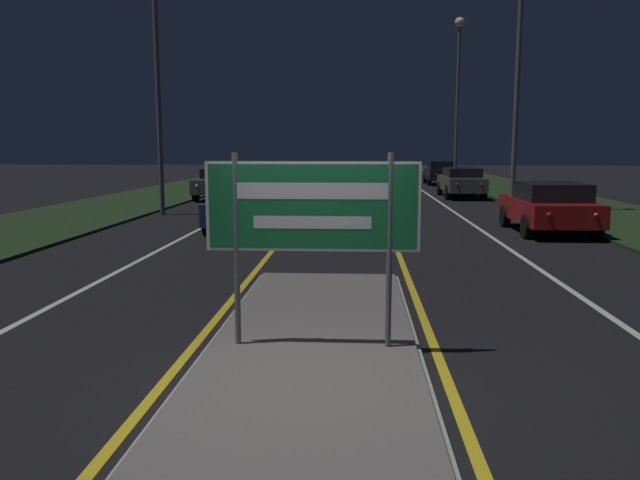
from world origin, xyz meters
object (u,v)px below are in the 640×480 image
object	(u,v)px
car_receding_0	(549,206)
car_receding_1	(461,181)
car_approaching_1	(220,183)
streetlight_right_near	(520,22)
highway_sign	(312,213)
streetlight_right_far	(458,73)
streetlight_left_near	(156,38)
car_receding_2	(441,172)
car_approaching_2	(316,171)
car_approaching_0	(247,205)

from	to	relation	value
car_receding_0	car_receding_1	bearing A→B (deg)	91.92
car_receding_0	car_approaching_1	size ratio (longest dim) A/B	0.91
streetlight_right_near	car_approaching_1	bearing A→B (deg)	153.69
highway_sign	car_receding_0	xyz separation A→B (m)	(6.00, 10.95, -0.92)
streetlight_right_far	car_approaching_1	world-z (taller)	streetlight_right_far
streetlight_left_near	streetlight_right_far	xyz separation A→B (m)	(13.21, 17.73, 0.74)
streetlight_left_near	highway_sign	bearing A→B (deg)	-66.43
streetlight_right_near	car_receding_2	size ratio (longest dim) A/B	2.73
highway_sign	car_approaching_2	size ratio (longest dim) A/B	0.53
highway_sign	streetlight_left_near	distance (m)	16.98
car_receding_2	car_approaching_1	world-z (taller)	car_receding_2
streetlight_right_near	car_receding_1	world-z (taller)	streetlight_right_near
streetlight_right_near	car_approaching_2	distance (m)	23.52
streetlight_left_near	car_receding_2	size ratio (longest dim) A/B	2.23
streetlight_right_far	car_receding_2	size ratio (longest dim) A/B	2.49
highway_sign	car_receding_0	world-z (taller)	highway_sign
highway_sign	streetlight_right_far	distance (m)	33.82
streetlight_right_far	car_approaching_2	size ratio (longest dim) A/B	2.18
car_receding_2	car_approaching_0	size ratio (longest dim) A/B	0.99
streetlight_left_near	car_receding_0	world-z (taller)	streetlight_left_near
car_receding_0	car_receding_2	size ratio (longest dim) A/B	1.01
streetlight_right_far	car_receding_0	distance (m)	22.65
car_receding_2	highway_sign	bearing A→B (deg)	-99.93
streetlight_right_far	car_receding_2	xyz separation A→B (m)	(-0.65, 1.60, -6.15)
car_approaching_0	streetlight_right_far	bearing A→B (deg)	66.45
car_receding_0	car_approaching_2	size ratio (longest dim) A/B	0.88
highway_sign	streetlight_right_near	size ratio (longest dim) A/B	0.22
car_approaching_1	highway_sign	bearing A→B (deg)	-74.91
car_receding_1	streetlight_right_far	bearing A→B (deg)	83.17
car_approaching_2	streetlight_right_near	bearing A→B (deg)	-67.60
car_approaching_0	streetlight_right_near	bearing A→B (deg)	29.22
streetlight_left_near	car_approaching_0	size ratio (longest dim) A/B	2.21
streetlight_right_far	highway_sign	bearing A→B (deg)	-101.51
streetlight_left_near	car_receding_2	bearing A→B (deg)	57.00
streetlight_right_far	streetlight_right_near	bearing A→B (deg)	-91.53
streetlight_left_near	car_receding_2	xyz separation A→B (m)	(12.55, 19.33, -5.41)
car_approaching_2	car_approaching_0	bearing A→B (deg)	-90.68
streetlight_left_near	streetlight_right_far	world-z (taller)	streetlight_right_far
car_receding_2	car_approaching_0	bearing A→B (deg)	-110.69
streetlight_right_far	car_approaching_2	bearing A→B (deg)	154.03
streetlight_right_far	car_approaching_1	distance (m)	17.59
car_receding_2	car_receding_1	bearing A→B (deg)	-92.36
highway_sign	car_approaching_0	distance (m)	11.51
highway_sign	streetlight_right_far	size ratio (longest dim) A/B	0.24
streetlight_left_near	car_receding_1	world-z (taller)	streetlight_left_near
highway_sign	car_receding_2	world-z (taller)	highway_sign
car_receding_0	car_approaching_0	distance (m)	8.75
streetlight_right_near	car_approaching_2	xyz separation A→B (m)	(-8.66, 21.01, -6.07)
streetlight_right_far	car_receding_1	bearing A→B (deg)	-96.83
highway_sign	streetlight_left_near	size ratio (longest dim) A/B	0.27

